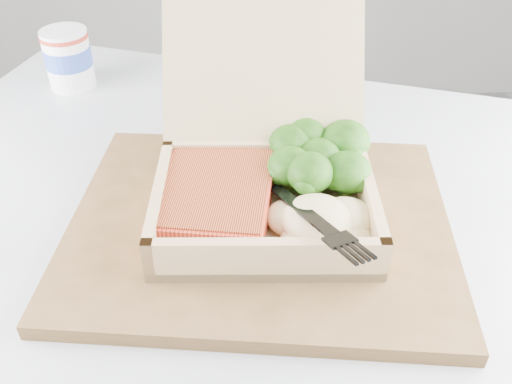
{
  "coord_description": "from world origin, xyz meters",
  "views": [
    {
      "loc": [
        -0.13,
        -0.07,
        1.11
      ],
      "look_at": [
        -0.11,
        0.36,
        0.78
      ],
      "focal_mm": 40.0,
      "sensor_mm": 36.0,
      "label": 1
    }
  ],
  "objects_px": {
    "serving_tray": "(260,225)",
    "paper_cup": "(68,57)",
    "cafe_table": "(204,367)",
    "takeout_container": "(264,160)"
  },
  "relations": [
    {
      "from": "serving_tray",
      "to": "paper_cup",
      "type": "distance_m",
      "value": 0.41
    },
    {
      "from": "cafe_table",
      "to": "takeout_container",
      "type": "height_order",
      "value": "takeout_container"
    },
    {
      "from": "serving_tray",
      "to": "takeout_container",
      "type": "relative_size",
      "value": 1.39
    },
    {
      "from": "takeout_container",
      "to": "paper_cup",
      "type": "xyz_separation_m",
      "value": [
        -0.26,
        0.29,
        -0.02
      ]
    },
    {
      "from": "paper_cup",
      "to": "serving_tray",
      "type": "bearing_deg",
      "value": -52.6
    },
    {
      "from": "cafe_table",
      "to": "takeout_container",
      "type": "distance_m",
      "value": 0.27
    },
    {
      "from": "cafe_table",
      "to": "serving_tray",
      "type": "distance_m",
      "value": 0.21
    },
    {
      "from": "takeout_container",
      "to": "serving_tray",
      "type": "bearing_deg",
      "value": -96.63
    },
    {
      "from": "serving_tray",
      "to": "takeout_container",
      "type": "xyz_separation_m",
      "value": [
        0.01,
        0.04,
        0.05
      ]
    },
    {
      "from": "cafe_table",
      "to": "paper_cup",
      "type": "xyz_separation_m",
      "value": [
        -0.18,
        0.35,
        0.23
      ]
    }
  ]
}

